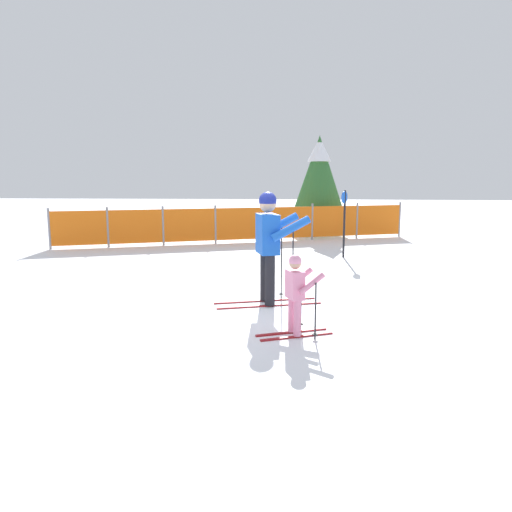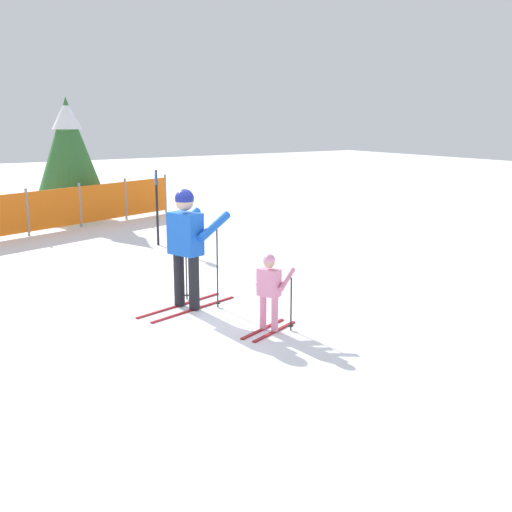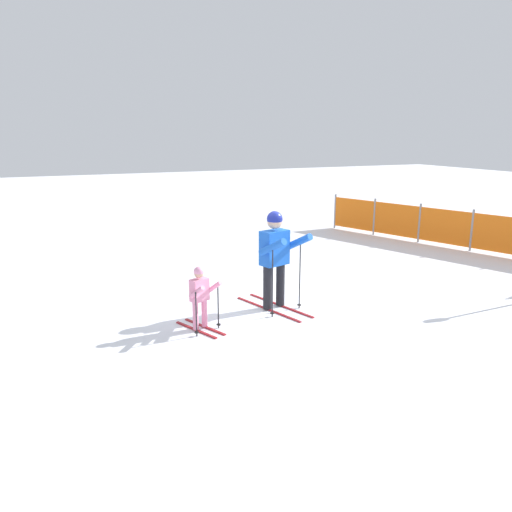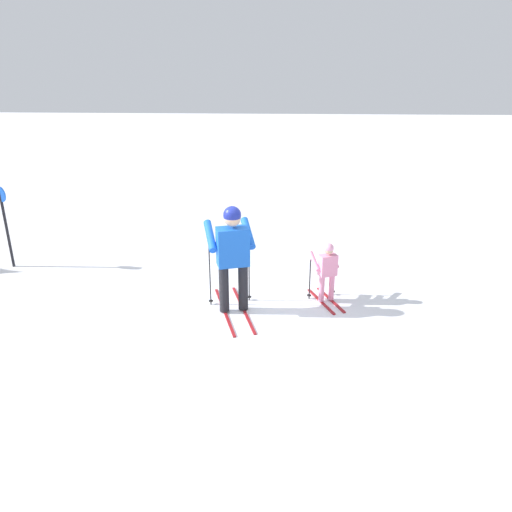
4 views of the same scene
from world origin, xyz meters
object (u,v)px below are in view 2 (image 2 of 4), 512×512
object	(u,v)px
skier_child	(270,287)
conifer_far	(68,144)
skier_adult	(187,237)
trail_marker	(157,200)

from	to	relation	value
skier_child	conifer_far	bearing A→B (deg)	63.42
skier_adult	skier_child	world-z (taller)	skier_adult
skier_adult	trail_marker	size ratio (longest dim) A/B	1.08
skier_adult	conifer_far	world-z (taller)	conifer_far
conifer_far	skier_adult	bearing A→B (deg)	-97.57
skier_adult	skier_child	distance (m)	1.57
skier_child	trail_marker	size ratio (longest dim) A/B	0.64
skier_adult	trail_marker	world-z (taller)	skier_adult
skier_adult	conifer_far	xyz separation A→B (m)	(1.17, 8.82, 0.92)
skier_child	trail_marker	xyz separation A→B (m)	(1.15, 5.77, 0.38)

